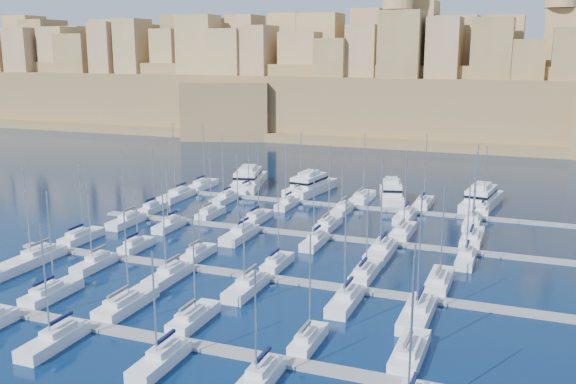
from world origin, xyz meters
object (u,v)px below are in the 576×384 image
at_px(sailboat_2, 126,304).
at_px(motor_yacht_b, 310,185).
at_px(motor_yacht_d, 481,199).
at_px(motor_yacht_c, 391,193).
at_px(motor_yacht_a, 249,179).
at_px(sailboat_4, 308,340).

xyz_separation_m(sailboat_2, motor_yacht_b, (-0.42, 69.95, 0.97)).
bearing_deg(motor_yacht_d, motor_yacht_c, -176.14).
bearing_deg(sailboat_2, motor_yacht_a, 102.59).
bearing_deg(motor_yacht_c, sailboat_2, -104.76).
relative_size(sailboat_2, motor_yacht_a, 0.73).
xyz_separation_m(sailboat_4, motor_yacht_c, (-6.07, 70.05, 1.00)).
distance_m(motor_yacht_a, motor_yacht_b, 15.41).
xyz_separation_m(motor_yacht_a, motor_yacht_c, (33.92, -2.03, 0.00)).
bearing_deg(motor_yacht_d, sailboat_4, -99.59).
height_order(sailboat_4, motor_yacht_c, sailboat_4).
distance_m(sailboat_2, sailboat_4, 24.21).
xyz_separation_m(motor_yacht_a, motor_yacht_d, (52.03, -0.80, 0.00)).
bearing_deg(motor_yacht_c, motor_yacht_b, 176.30).
xyz_separation_m(sailboat_2, sailboat_4, (24.18, -1.30, -0.03)).
bearing_deg(motor_yacht_a, motor_yacht_d, -0.89).
relative_size(motor_yacht_a, motor_yacht_c, 1.28).
distance_m(sailboat_4, motor_yacht_d, 72.28).
distance_m(sailboat_2, motor_yacht_a, 72.53).
height_order(sailboat_4, motor_yacht_a, sailboat_4).
bearing_deg(sailboat_2, motor_yacht_c, 75.24).
bearing_deg(motor_yacht_d, motor_yacht_b, -179.96).
bearing_deg(sailboat_4, motor_yacht_a, 119.03).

